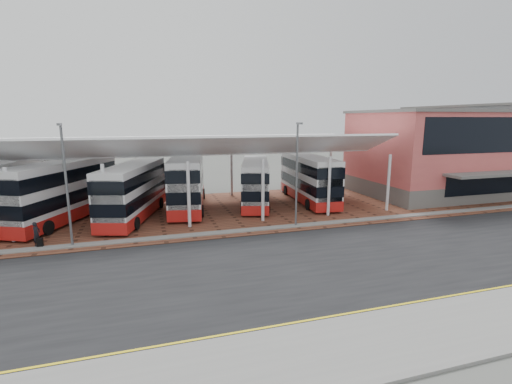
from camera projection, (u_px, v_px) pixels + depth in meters
ground at (306, 257)px, 22.68m from camera, size 140.00×140.00×0.00m
road at (313, 263)px, 21.74m from camera, size 120.00×14.00×0.02m
forecourt at (268, 207)px, 35.44m from camera, size 72.00×16.00×0.06m
sidewalk at (404, 338)px, 14.23m from camera, size 120.00×4.00×0.14m
north_kerb at (272, 228)px, 28.48m from camera, size 120.00×0.80×0.14m
yellow_line_near at (373, 313)px, 16.11m from camera, size 120.00×0.12×0.01m
yellow_line_far at (369, 310)px, 16.40m from camera, size 120.00×0.12×0.01m
canopy at (180, 148)px, 32.90m from camera, size 37.00×11.63×7.07m
terminal at (443, 152)px, 41.46m from camera, size 18.40×14.40×9.25m
lamp_west at (66, 182)px, 23.69m from camera, size 0.16×0.90×8.07m
lamp_east at (297, 172)px, 28.30m from camera, size 0.16×0.90×8.07m
bus_1 at (62, 192)px, 30.23m from camera, size 7.64×11.90×4.90m
bus_2 at (134, 192)px, 31.08m from camera, size 5.76×11.34×4.57m
bus_3 at (188, 182)px, 34.75m from camera, size 4.76×12.15×4.89m
bus_4 at (255, 183)px, 36.13m from camera, size 5.35×10.66×4.29m
bus_5 at (308, 179)px, 37.48m from camera, size 3.56×11.42×4.63m
pedestrian at (36, 234)px, 24.41m from camera, size 0.58×0.69×1.62m
suitcase at (40, 243)px, 24.18m from camera, size 0.37×0.26×0.63m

